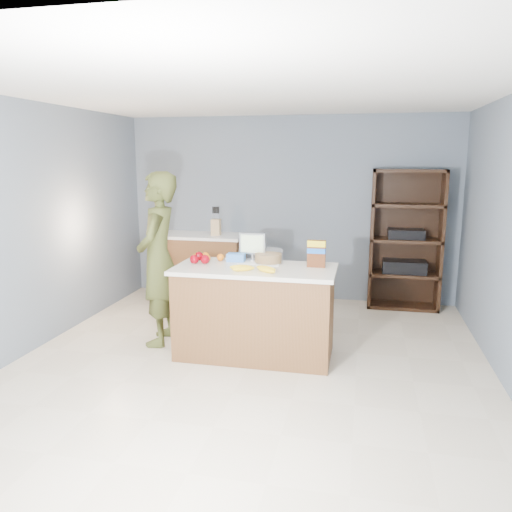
% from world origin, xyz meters
% --- Properties ---
extents(floor, '(4.50, 5.00, 0.02)m').
position_xyz_m(floor, '(0.00, 0.00, 0.00)').
color(floor, beige).
rests_on(floor, ground).
extents(walls, '(4.52, 5.02, 2.51)m').
position_xyz_m(walls, '(0.00, 0.00, 1.65)').
color(walls, slate).
rests_on(walls, ground).
extents(counter_peninsula, '(1.56, 0.76, 0.90)m').
position_xyz_m(counter_peninsula, '(0.00, 0.30, 0.42)').
color(counter_peninsula, brown).
rests_on(counter_peninsula, ground).
extents(back_cabinet, '(1.24, 0.62, 0.90)m').
position_xyz_m(back_cabinet, '(-1.20, 2.20, 0.45)').
color(back_cabinet, brown).
rests_on(back_cabinet, ground).
extents(shelving_unit, '(0.90, 0.40, 1.80)m').
position_xyz_m(shelving_unit, '(1.55, 2.35, 0.86)').
color(shelving_unit, black).
rests_on(shelving_unit, ground).
extents(person, '(0.52, 0.71, 1.81)m').
position_xyz_m(person, '(-1.06, 0.44, 0.90)').
color(person, '#3E431C').
rests_on(person, ground).
extents(knife_block, '(0.12, 0.10, 0.31)m').
position_xyz_m(knife_block, '(-0.95, 2.16, 1.02)').
color(knife_block, tan).
rests_on(knife_block, back_cabinet).
extents(envelopes, '(0.44, 0.20, 0.00)m').
position_xyz_m(envelopes, '(0.00, 0.42, 0.90)').
color(envelopes, white).
rests_on(envelopes, counter_peninsula).
extents(bananas, '(0.48, 0.22, 0.05)m').
position_xyz_m(bananas, '(0.03, 0.13, 0.92)').
color(bananas, yellow).
rests_on(bananas, counter_peninsula).
extents(apples, '(0.20, 0.26, 0.09)m').
position_xyz_m(apples, '(-0.59, 0.39, 0.95)').
color(apples, maroon).
rests_on(apples, counter_peninsula).
extents(oranges, '(0.33, 0.21, 0.07)m').
position_xyz_m(oranges, '(-0.57, 0.51, 0.94)').
color(oranges, orange).
rests_on(oranges, counter_peninsula).
extents(blue_carton, '(0.18, 0.13, 0.08)m').
position_xyz_m(blue_carton, '(-0.25, 0.53, 0.94)').
color(blue_carton, blue).
rests_on(blue_carton, counter_peninsula).
extents(salad_bowl, '(0.30, 0.30, 0.13)m').
position_xyz_m(salad_bowl, '(0.09, 0.54, 0.96)').
color(salad_bowl, '#267219').
rests_on(salad_bowl, counter_peninsula).
extents(tv, '(0.28, 0.12, 0.28)m').
position_xyz_m(tv, '(-0.10, 0.63, 1.06)').
color(tv, silver).
rests_on(tv, counter_peninsula).
extents(cereal_box, '(0.17, 0.07, 0.26)m').
position_xyz_m(cereal_box, '(0.58, 0.43, 1.05)').
color(cereal_box, '#592B14').
rests_on(cereal_box, counter_peninsula).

